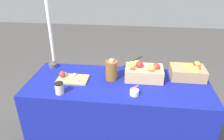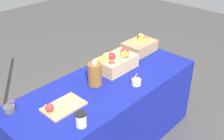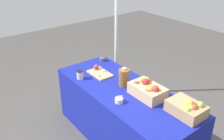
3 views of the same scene
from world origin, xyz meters
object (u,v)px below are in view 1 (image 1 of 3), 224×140
object	(u,v)px
cutting_board_front	(71,78)
cider_jug	(112,70)
apple_crate_middle	(143,71)
sample_bowl_mid	(53,65)
tent_pole	(50,30)
coffee_cup	(59,88)
sample_bowl_near	(134,92)
apple_crate_left	(189,72)

from	to	relation	value
cutting_board_front	cider_jug	bearing A→B (deg)	8.05
apple_crate_middle	sample_bowl_mid	xyz separation A→B (m)	(-1.06, 0.15, -0.06)
apple_crate_middle	cutting_board_front	size ratio (longest dim) A/B	1.21
cutting_board_front	tent_pole	xyz separation A→B (m)	(-0.42, 0.61, 0.33)
coffee_cup	apple_crate_middle	bearing A→B (deg)	26.24
cutting_board_front	coffee_cup	world-z (taller)	coffee_cup
cutting_board_front	sample_bowl_near	xyz separation A→B (m)	(0.68, -0.21, 0.01)
cider_jug	coffee_cup	size ratio (longest dim) A/B	2.02
sample_bowl_mid	tent_pole	distance (m)	0.49
sample_bowl_mid	tent_pole	bearing A→B (deg)	109.64
cutting_board_front	sample_bowl_near	world-z (taller)	sample_bowl_near
apple_crate_left	cider_jug	size ratio (longest dim) A/B	1.54
apple_crate_middle	sample_bowl_mid	size ratio (longest dim) A/B	3.61
cutting_board_front	sample_bowl_mid	world-z (taller)	sample_bowl_mid
cider_jug	coffee_cup	xyz separation A→B (m)	(-0.46, -0.33, -0.05)
sample_bowl_mid	tent_pole	size ratio (longest dim) A/B	0.05
apple_crate_left	sample_bowl_near	bearing A→B (deg)	-144.60
apple_crate_left	sample_bowl_near	xyz separation A→B (m)	(-0.57, -0.41, -0.05)
sample_bowl_near	sample_bowl_mid	distance (m)	1.09
apple_crate_middle	sample_bowl_near	distance (m)	0.35
sample_bowl_mid	coffee_cup	xyz separation A→B (m)	(0.27, -0.54, 0.03)
coffee_cup	tent_pole	bearing A→B (deg)	114.06
apple_crate_left	apple_crate_middle	bearing A→B (deg)	-171.29
apple_crate_left	tent_pole	size ratio (longest dim) A/B	0.16
sample_bowl_near	coffee_cup	world-z (taller)	coffee_cup
cutting_board_front	cider_jug	world-z (taller)	cider_jug
sample_bowl_near	apple_crate_middle	bearing A→B (deg)	76.23
cider_jug	sample_bowl_mid	bearing A→B (deg)	164.42
cutting_board_front	cider_jug	xyz separation A→B (m)	(0.43, 0.06, 0.09)
cider_jug	tent_pole	world-z (taller)	tent_pole
apple_crate_middle	cider_jug	xyz separation A→B (m)	(-0.33, -0.06, 0.02)
cider_jug	cutting_board_front	bearing A→B (deg)	-171.95
apple_crate_left	sample_bowl_mid	distance (m)	1.55
apple_crate_middle	cider_jug	distance (m)	0.34
cutting_board_front	sample_bowl_mid	distance (m)	0.40
apple_crate_left	apple_crate_middle	world-z (taller)	apple_crate_middle
cider_jug	tent_pole	distance (m)	1.04
cutting_board_front	cider_jug	distance (m)	0.45
apple_crate_left	cutting_board_front	xyz separation A→B (m)	(-1.25, -0.19, -0.06)
cutting_board_front	tent_pole	size ratio (longest dim) A/B	0.15
cutting_board_front	sample_bowl_mid	size ratio (longest dim) A/B	2.98
apple_crate_middle	cutting_board_front	bearing A→B (deg)	-171.32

